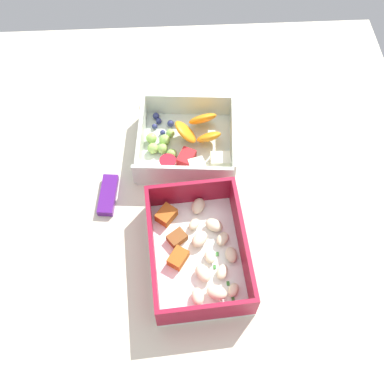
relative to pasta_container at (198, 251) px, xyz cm
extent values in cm
cube|color=beige|center=(10.78, 1.70, -2.78)|extent=(80.00, 80.00, 2.00)
cube|color=white|center=(-0.12, 0.06, -1.48)|extent=(20.06, 14.78, 0.60)
cube|color=maroon|center=(-9.38, -0.60, 1.35)|extent=(1.55, 13.47, 5.06)
cube|color=maroon|center=(9.13, 0.72, 1.35)|extent=(1.55, 13.47, 5.06)
cube|color=maroon|center=(-0.58, 6.47, 1.35)|extent=(17.96, 1.87, 5.06)
cube|color=maroon|center=(0.33, -6.36, 1.35)|extent=(17.96, 1.87, 5.06)
ellipsoid|color=beige|center=(-6.63, 0.45, -0.31)|extent=(2.64, 1.98, 1.24)
ellipsoid|color=beige|center=(-0.72, -4.73, -0.33)|extent=(2.61, 1.98, 1.21)
ellipsoid|color=beige|center=(-3.34, -0.52, -0.20)|extent=(3.40, 3.08, 1.40)
ellipsoid|color=beige|center=(-0.84, -1.62, -0.46)|extent=(2.41, 2.02, 1.03)
ellipsoid|color=beige|center=(-3.24, -3.21, -0.38)|extent=(2.70, 2.31, 1.14)
ellipsoid|color=beige|center=(4.14, -2.60, -0.22)|extent=(3.03, 3.32, 1.36)
ellipsoid|color=beige|center=(7.53, -0.47, -0.22)|extent=(3.25, 2.82, 1.36)
ellipsoid|color=beige|center=(-6.24, -2.18, -0.16)|extent=(2.95, 3.44, 1.45)
ellipsoid|color=beige|center=(1.92, -0.34, -0.20)|extent=(3.40, 3.29, 1.40)
ellipsoid|color=beige|center=(-5.90, -4.54, -0.46)|extent=(2.47, 2.17, 1.03)
ellipsoid|color=beige|center=(4.54, 0.35, -0.47)|extent=(2.46, 2.32, 1.01)
ellipsoid|color=beige|center=(1.87, -3.70, -0.37)|extent=(2.81, 2.64, 1.15)
cube|color=brown|center=(2.48, 2.96, -0.56)|extent=(3.16, 3.30, 1.23)
cube|color=#AD5B1E|center=(6.27, 4.45, -0.35)|extent=(3.69, 3.58, 1.65)
cube|color=#AD5B1E|center=(-0.81, 2.91, -0.39)|extent=(3.60, 3.37, 1.58)
cube|color=#387A33|center=(-4.72, -3.95, -1.08)|extent=(0.60, 0.40, 0.20)
cube|color=#387A33|center=(-0.20, -2.79, -1.08)|extent=(0.60, 0.40, 0.20)
cube|color=#387A33|center=(2.41, -3.49, -1.08)|extent=(0.60, 0.40, 0.20)
cube|color=#387A33|center=(-5.18, -4.56, -1.08)|extent=(0.60, 0.40, 0.20)
cube|color=#387A33|center=(-6.92, -4.43, -1.08)|extent=(0.60, 0.40, 0.20)
cube|color=#387A33|center=(-2.16, -2.27, -1.08)|extent=(0.60, 0.40, 0.20)
cube|color=silver|center=(19.69, 0.69, -1.48)|extent=(16.40, 16.84, 0.60)
cube|color=silver|center=(12.42, 1.28, 1.02)|extent=(1.86, 15.66, 4.39)
cube|color=silver|center=(26.96, 0.11, 1.02)|extent=(1.86, 15.66, 4.39)
cube|color=silver|center=(20.30, 8.20, 1.02)|extent=(13.99, 1.72, 4.39)
cube|color=silver|center=(19.08, -6.81, 1.02)|extent=(13.99, 1.72, 4.39)
ellipsoid|color=orange|center=(20.89, 0.87, 1.15)|extent=(5.82, 5.50, 4.45)
ellipsoid|color=orange|center=(23.42, -2.11, 1.28)|extent=(5.14, 5.72, 4.71)
ellipsoid|color=orange|center=(19.75, -2.90, 0.97)|extent=(4.84, 5.11, 4.09)
cube|color=red|center=(16.54, 0.93, -0.26)|extent=(3.75, 3.41, 1.83)
cube|color=#F4EACC|center=(15.79, -4.57, -0.21)|extent=(2.48, 3.27, 1.93)
cube|color=#F4EACC|center=(14.31, -0.82, -0.19)|extent=(3.81, 3.22, 1.97)
sphere|color=#9ECC60|center=(22.02, 3.39, -0.44)|extent=(1.47, 1.47, 1.47)
sphere|color=#9ECC60|center=(20.50, 4.40, -0.25)|extent=(1.85, 1.85, 1.85)
sphere|color=#9ECC60|center=(20.98, 6.60, -0.26)|extent=(1.83, 1.83, 1.83)
sphere|color=#9ECC60|center=(18.84, 6.35, -0.26)|extent=(1.84, 1.84, 1.84)
sphere|color=#9ECC60|center=(18.75, 4.81, -0.32)|extent=(1.72, 1.72, 1.72)
sphere|color=#9ECC60|center=(17.64, 3.29, -0.33)|extent=(1.68, 1.68, 1.68)
cone|color=red|center=(15.40, 3.95, -0.09)|extent=(2.72, 2.72, 2.18)
sphere|color=navy|center=(26.08, 5.79, -0.60)|extent=(1.16, 1.16, 1.16)
sphere|color=navy|center=(23.85, 6.08, -0.71)|extent=(0.93, 0.93, 0.93)
sphere|color=navy|center=(24.26, 3.31, -0.60)|extent=(1.16, 1.16, 1.16)
sphere|color=navy|center=(22.40, 4.70, -0.70)|extent=(0.96, 0.96, 0.96)
sphere|color=navy|center=(24.96, 5.34, -0.65)|extent=(1.05, 1.05, 1.05)
cube|color=#51197A|center=(10.50, 13.52, -1.18)|extent=(7.21, 3.11, 1.20)
cylinder|color=white|center=(30.50, 5.88, -0.82)|extent=(3.58, 3.58, 1.92)
camera|label=1|loc=(-27.41, 2.29, 61.10)|focal=43.39mm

